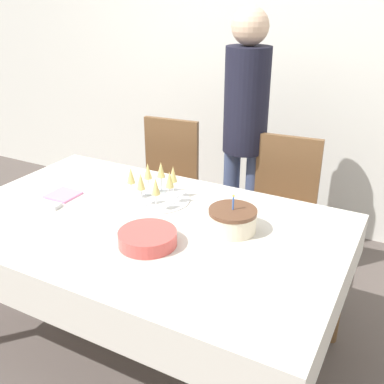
# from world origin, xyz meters

# --- Properties ---
(ground_plane) EXTENTS (12.00, 12.00, 0.00)m
(ground_plane) POSITION_xyz_m (0.00, 0.00, 0.00)
(ground_plane) COLOR #564C47
(wall_back) EXTENTS (8.00, 0.05, 2.70)m
(wall_back) POSITION_xyz_m (0.00, 1.78, 1.35)
(wall_back) COLOR silver
(wall_back) RESTS_ON ground_plane
(dining_table) EXTENTS (1.89, 1.16, 0.76)m
(dining_table) POSITION_xyz_m (0.00, 0.00, 0.66)
(dining_table) COLOR silver
(dining_table) RESTS_ON ground_plane
(dining_chair_far_left) EXTENTS (0.46, 0.46, 0.97)m
(dining_chair_far_left) POSITION_xyz_m (-0.43, 0.90, 0.54)
(dining_chair_far_left) COLOR brown
(dining_chair_far_left) RESTS_ON ground_plane
(dining_chair_far_right) EXTENTS (0.46, 0.46, 0.97)m
(dining_chair_far_right) POSITION_xyz_m (0.41, 0.90, 0.54)
(dining_chair_far_right) COLOR brown
(dining_chair_far_right) RESTS_ON ground_plane
(birthday_cake) EXTENTS (0.22, 0.22, 0.18)m
(birthday_cake) POSITION_xyz_m (0.41, 0.12, 0.82)
(birthday_cake) COLOR beige
(birthday_cake) RESTS_ON dining_table
(champagne_tray) EXTENTS (0.35, 0.35, 0.18)m
(champagne_tray) POSITION_xyz_m (-0.07, 0.23, 0.84)
(champagne_tray) COLOR silver
(champagne_tray) RESTS_ON dining_table
(plate_stack_main) EXTENTS (0.26, 0.26, 0.06)m
(plate_stack_main) POSITION_xyz_m (0.14, -0.17, 0.79)
(plate_stack_main) COLOR #CC4C47
(plate_stack_main) RESTS_ON dining_table
(cake_knife) EXTENTS (0.30, 0.08, 0.00)m
(cake_knife) POSITION_xyz_m (0.50, -0.10, 0.76)
(cake_knife) COLOR silver
(cake_knife) RESTS_ON dining_table
(fork_pile) EXTENTS (0.18, 0.08, 0.02)m
(fork_pile) POSITION_xyz_m (-0.54, -0.10, 0.77)
(fork_pile) COLOR silver
(fork_pile) RESTS_ON dining_table
(napkin_pile) EXTENTS (0.15, 0.15, 0.01)m
(napkin_pile) POSITION_xyz_m (-0.54, 0.04, 0.77)
(napkin_pile) COLOR pink
(napkin_pile) RESTS_ON dining_table
(person_standing) EXTENTS (0.28, 0.28, 1.69)m
(person_standing) POSITION_xyz_m (0.10, 1.04, 1.03)
(person_standing) COLOR #3F4C72
(person_standing) RESTS_ON ground_plane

